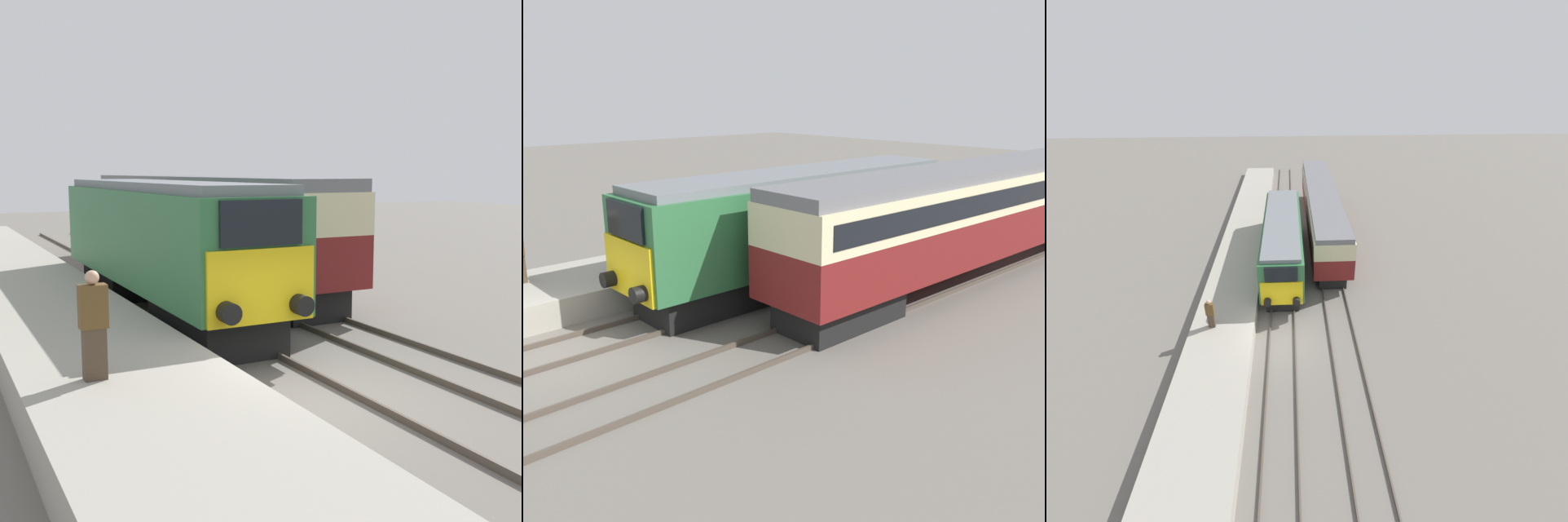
{
  "view_description": "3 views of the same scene",
  "coord_description": "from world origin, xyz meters",
  "views": [
    {
      "loc": [
        -6.2,
        -9.65,
        4.16
      ],
      "look_at": [
        0.0,
        2.23,
        2.32
      ],
      "focal_mm": 45.0,
      "sensor_mm": 36.0,
      "label": 1
    },
    {
      "loc": [
        13.75,
        -4.64,
        6.32
      ],
      "look_at": [
        1.7,
        6.23,
        1.6
      ],
      "focal_mm": 40.0,
      "sensor_mm": 36.0,
      "label": 2
    },
    {
      "loc": [
        0.65,
        -14.55,
        13.69
      ],
      "look_at": [
        1.7,
        6.23,
        1.6
      ],
      "focal_mm": 24.0,
      "sensor_mm": 36.0,
      "label": 3
    }
  ],
  "objects": [
    {
      "name": "passenger_carriage",
      "position": [
        3.4,
        14.4,
        2.41
      ],
      "size": [
        2.75,
        19.51,
        3.97
      ],
      "color": "black",
      "rests_on": "ground_plane"
    },
    {
      "name": "rails_near_track",
      "position": [
        0.0,
        5.0,
        0.07
      ],
      "size": [
        1.51,
        60.0,
        0.14
      ],
      "color": "#4C4238",
      "rests_on": "ground_plane"
    },
    {
      "name": "locomotive",
      "position": [
        0.0,
        8.47,
        2.14
      ],
      "size": [
        2.7,
        13.0,
        3.87
      ],
      "color": "black",
      "rests_on": "ground_plane"
    },
    {
      "name": "rails_far_track",
      "position": [
        3.4,
        5.0,
        0.07
      ],
      "size": [
        1.5,
        60.0,
        0.14
      ],
      "color": "#4C4238",
      "rests_on": "ground_plane"
    },
    {
      "name": "platform_left",
      "position": [
        -3.3,
        8.0,
        0.42
      ],
      "size": [
        3.5,
        50.0,
        0.83
      ],
      "color": "#9E998C",
      "rests_on": "ground_plane"
    },
    {
      "name": "ground_plane",
      "position": [
        0.0,
        0.0,
        0.0
      ],
      "size": [
        120.0,
        120.0,
        0.0
      ],
      "primitive_type": "plane",
      "color": "slate"
    }
  ]
}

